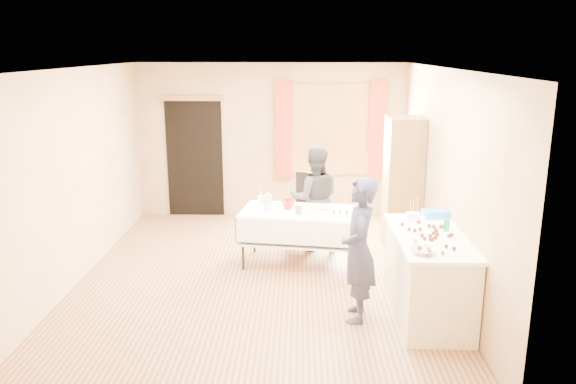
{
  "coord_description": "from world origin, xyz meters",
  "views": [
    {
      "loc": [
        0.5,
        -6.66,
        2.82
      ],
      "look_at": [
        0.36,
        0.0,
        1.12
      ],
      "focal_mm": 35.0,
      "sensor_mm": 36.0,
      "label": 1
    }
  ],
  "objects_px": {
    "counter": "(428,275)",
    "chair": "(306,221)",
    "girl": "(359,250)",
    "woman": "(315,199)",
    "party_table": "(302,232)",
    "cabinet": "(403,183)"
  },
  "relations": [
    {
      "from": "woman",
      "to": "girl",
      "type": "bearing_deg",
      "value": 98.52
    },
    {
      "from": "cabinet",
      "to": "chair",
      "type": "distance_m",
      "value": 1.54
    },
    {
      "from": "counter",
      "to": "party_table",
      "type": "distance_m",
      "value": 1.99
    },
    {
      "from": "counter",
      "to": "girl",
      "type": "relative_size",
      "value": 1.01
    },
    {
      "from": "counter",
      "to": "girl",
      "type": "height_order",
      "value": "girl"
    },
    {
      "from": "party_table",
      "to": "woman",
      "type": "xyz_separation_m",
      "value": [
        0.18,
        0.61,
        0.3
      ]
    },
    {
      "from": "party_table",
      "to": "girl",
      "type": "distance_m",
      "value": 1.7
    },
    {
      "from": "cabinet",
      "to": "girl",
      "type": "xyz_separation_m",
      "value": [
        -0.87,
        -2.37,
        -0.16
      ]
    },
    {
      "from": "counter",
      "to": "party_table",
      "type": "xyz_separation_m",
      "value": [
        -1.36,
        1.45,
        -0.01
      ]
    },
    {
      "from": "cabinet",
      "to": "party_table",
      "type": "height_order",
      "value": "cabinet"
    },
    {
      "from": "counter",
      "to": "party_table",
      "type": "height_order",
      "value": "counter"
    },
    {
      "from": "cabinet",
      "to": "girl",
      "type": "relative_size",
      "value": 1.21
    },
    {
      "from": "girl",
      "to": "woman",
      "type": "relative_size",
      "value": 1.04
    },
    {
      "from": "cabinet",
      "to": "party_table",
      "type": "bearing_deg",
      "value": -151.09
    },
    {
      "from": "counter",
      "to": "woman",
      "type": "height_order",
      "value": "woman"
    },
    {
      "from": "counter",
      "to": "chair",
      "type": "bearing_deg",
      "value": 118.45
    },
    {
      "from": "counter",
      "to": "chair",
      "type": "distance_m",
      "value": 2.72
    },
    {
      "from": "cabinet",
      "to": "party_table",
      "type": "xyz_separation_m",
      "value": [
        -1.46,
        -0.81,
        -0.5
      ]
    },
    {
      "from": "cabinet",
      "to": "counter",
      "type": "height_order",
      "value": "cabinet"
    },
    {
      "from": "chair",
      "to": "cabinet",
      "type": "bearing_deg",
      "value": 11.83
    },
    {
      "from": "counter",
      "to": "woman",
      "type": "relative_size",
      "value": 1.06
    },
    {
      "from": "party_table",
      "to": "chair",
      "type": "distance_m",
      "value": 0.95
    }
  ]
}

